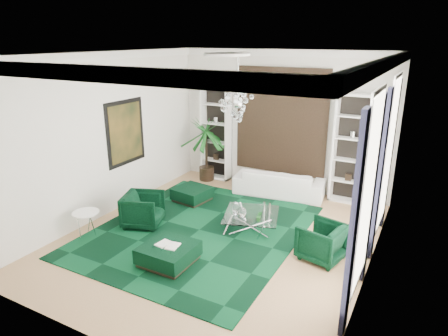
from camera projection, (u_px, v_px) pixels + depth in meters
The scene contains 30 objects.
floor at pixel (220, 238), 8.56m from camera, with size 6.00×7.00×0.02m, color tan.
ceiling at pixel (219, 53), 7.37m from camera, with size 6.00×7.00×0.02m, color white.
wall_back at pixel (282, 121), 10.90m from camera, with size 6.00×0.02×3.80m, color silver.
wall_front at pixel (86, 219), 5.03m from camera, with size 6.00×0.02×3.80m, color silver.
wall_left at pixel (107, 135), 9.32m from camera, with size 0.02×7.00×3.80m, color silver.
wall_right at pixel (379, 176), 6.61m from camera, with size 0.02×7.00×3.80m, color silver.
crown_molding at pixel (219, 59), 7.40m from camera, with size 6.00×7.00×0.18m, color white, non-canonical shape.
ceiling_medallion at pixel (227, 54), 7.63m from camera, with size 0.90×0.90×0.05m, color white.
tapestry at pixel (281, 121), 10.86m from camera, with size 2.50×0.06×2.80m, color black.
shelving_left at pixel (216, 133), 11.77m from camera, with size 0.90×0.38×2.80m, color white, non-canonical shape.
shelving_right at pixel (351, 150), 10.01m from camera, with size 0.90×0.38×2.80m, color white, non-canonical shape.
painting at pixel (126, 133), 9.82m from camera, with size 0.04×1.30×1.60m, color black.
window_near at pixel (368, 193), 5.87m from camera, with size 0.03×1.10×2.90m, color white.
curtain_near_a at pixel (353, 229), 5.31m from camera, with size 0.07×0.30×3.25m, color black.
curtain_near_b at pixel (372, 191), 6.61m from camera, with size 0.07×0.30×3.25m, color black.
window_far at pixel (389, 153), 7.87m from camera, with size 0.03×1.10×2.90m, color white.
curtain_far_a at pixel (380, 177), 7.32m from camera, with size 0.07×0.30×3.25m, color black.
curtain_far_b at pixel (390, 155), 8.62m from camera, with size 0.07×0.30×3.25m, color black.
rug at pixel (199, 230), 8.85m from camera, with size 4.20×5.00×0.02m, color black.
sofa at pixel (279, 182), 10.78m from camera, with size 2.39×0.94×0.70m, color white.
armchair_left at pixel (143, 210), 9.00m from camera, with size 0.81×0.84×0.76m, color black.
armchair_right at pixel (322, 242), 7.62m from camera, with size 0.78×0.80×0.73m, color black.
coffee_table at pixel (251, 222), 8.80m from camera, with size 1.15×1.15×0.40m, color white, non-canonical shape.
ottoman_side at pixel (192, 194), 10.40m from camera, with size 0.82×0.82×0.37m, color black.
ottoman_front at pixel (169, 254), 7.53m from camera, with size 0.94×0.94×0.37m, color black.
book at pixel (168, 245), 7.46m from camera, with size 0.44×0.29×0.03m, color white.
side_table at pixel (87, 224), 8.55m from camera, with size 0.56×0.56×0.54m, color white.
palm at pixel (206, 141), 11.65m from camera, with size 1.51×1.51×2.41m, color #19591E, non-canonical shape.
chandelier at pixel (238, 104), 7.78m from camera, with size 0.76×0.76×0.69m, color white, non-canonical shape.
table_plant at pixel (259, 216), 8.37m from camera, with size 0.12×0.10×0.22m, color #19591E.
Camera 1 is at (3.71, -6.71, 4.08)m, focal length 32.00 mm.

